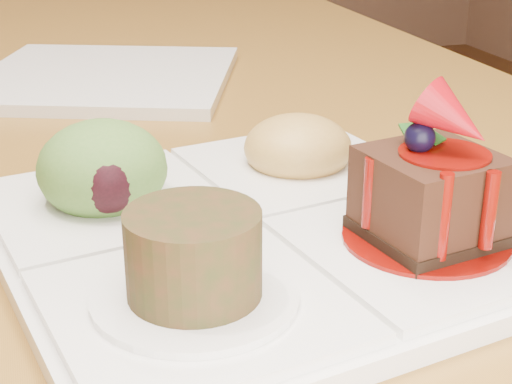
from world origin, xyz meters
name	(u,v)px	position (x,y,z in m)	size (l,w,h in m)	color
dining_table	(36,113)	(0.00, 0.00, 0.68)	(1.00, 1.80, 0.75)	olive
sampler_plate	(249,209)	(0.11, -0.54, 0.77)	(0.34, 0.34, 0.11)	white
second_plate	(105,77)	(0.07, -0.14, 0.76)	(0.26, 0.26, 0.01)	white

